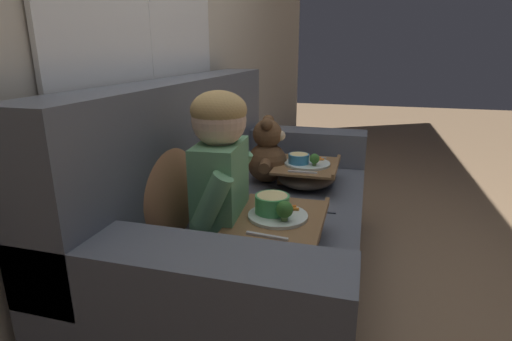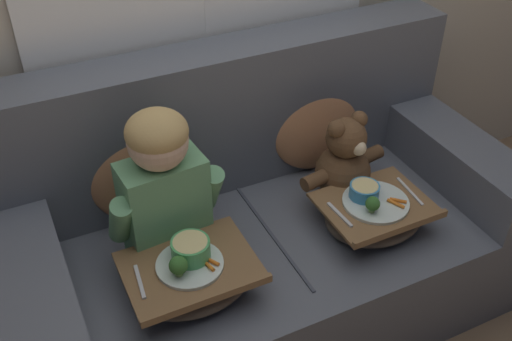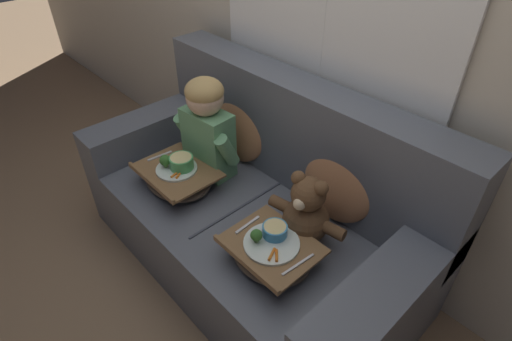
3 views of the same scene
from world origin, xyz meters
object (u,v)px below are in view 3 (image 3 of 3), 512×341
lap_tray_child (178,176)px  lap_tray_teddy (271,251)px  throw_pillow_behind_child (240,125)px  child_figure (207,123)px  teddy_bear (306,214)px  couch (257,209)px  throw_pillow_behind_teddy (339,182)px

lap_tray_child → lap_tray_teddy: 0.71m
throw_pillow_behind_child → child_figure: (0.00, -0.23, 0.10)m
teddy_bear → lap_tray_child: bearing=-163.4°
couch → throw_pillow_behind_teddy: 0.50m
child_figure → teddy_bear: (0.72, -0.00, -0.16)m
throw_pillow_behind_child → lap_tray_child: bearing=-90.0°
couch → teddy_bear: bearing=-5.8°
child_figure → lap_tray_child: size_ratio=1.33×
throw_pillow_behind_child → teddy_bear: 0.75m
throw_pillow_behind_child → lap_tray_teddy: (0.71, -0.45, -0.14)m
couch → throw_pillow_behind_teddy: (0.36, 0.20, 0.29)m
throw_pillow_behind_child → lap_tray_teddy: bearing=-32.0°
couch → teddy_bear: couch is taller
throw_pillow_behind_child → couch: bearing=-28.8°
throw_pillow_behind_teddy → child_figure: (-0.71, -0.23, 0.10)m
lap_tray_child → child_figure: bearing=90.1°
throw_pillow_behind_child → teddy_bear: size_ratio=1.17×
couch → teddy_bear: (0.36, -0.04, 0.24)m
throw_pillow_behind_teddy → child_figure: bearing=-162.3°
couch → lap_tray_teddy: (0.36, -0.25, 0.15)m
throw_pillow_behind_child → child_figure: size_ratio=0.80×
throw_pillow_behind_teddy → lap_tray_child: throw_pillow_behind_teddy is taller
child_figure → lap_tray_child: bearing=-89.9°
throw_pillow_behind_child → child_figure: bearing=-90.0°
lap_tray_child → throw_pillow_behind_teddy: bearing=32.0°
couch → throw_pillow_behind_child: size_ratio=4.12×
couch → lap_tray_child: (-0.36, -0.25, 0.15)m
throw_pillow_behind_child → child_figure: child_figure is taller
child_figure → lap_tray_teddy: bearing=-16.9°
throw_pillow_behind_child → lap_tray_teddy: throw_pillow_behind_child is taller
couch → teddy_bear: 0.43m
child_figure → lap_tray_child: (0.00, -0.22, -0.24)m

